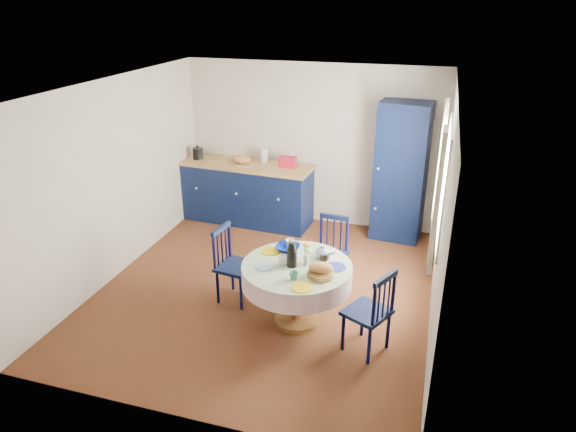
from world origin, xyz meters
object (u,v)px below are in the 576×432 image
(chair_left, at_px, (233,264))
(chair_right, at_px, (371,312))
(cobalt_bowl, at_px, (288,248))
(mug_b, at_px, (294,276))
(mug_a, at_px, (284,261))
(chair_far, at_px, (330,253))
(mug_d, at_px, (290,243))
(mug_c, at_px, (324,257))
(dining_table, at_px, (298,275))
(kitchen_counter, at_px, (245,192))
(pantry_cabinet, at_px, (401,172))

(chair_left, relative_size, chair_right, 0.99)
(cobalt_bowl, bearing_deg, mug_b, -67.89)
(chair_right, height_order, mug_a, chair_right)
(chair_far, distance_m, mug_b, 1.22)
(chair_left, distance_m, mug_d, 0.74)
(chair_right, bearing_deg, mug_d, -96.51)
(mug_c, bearing_deg, dining_table, -144.37)
(dining_table, bearing_deg, mug_b, -82.34)
(chair_left, distance_m, mug_b, 1.10)
(kitchen_counter, height_order, mug_a, kitchen_counter)
(kitchen_counter, bearing_deg, mug_a, -56.78)
(mug_a, xyz_separation_m, mug_c, (0.40, 0.20, 0.00))
(cobalt_bowl, bearing_deg, kitchen_counter, 121.93)
(kitchen_counter, relative_size, cobalt_bowl, 8.21)
(mug_c, bearing_deg, chair_far, 96.32)
(mug_c, relative_size, mug_d, 1.14)
(mug_d, bearing_deg, chair_far, 51.77)
(chair_left, height_order, mug_d, chair_left)
(mug_d, bearing_deg, dining_table, -62.29)
(mug_b, xyz_separation_m, mug_c, (0.21, 0.48, 0.00))
(dining_table, xyz_separation_m, cobalt_bowl, (-0.20, 0.30, 0.15))
(chair_far, distance_m, cobalt_bowl, 0.75)
(mug_d, bearing_deg, chair_left, -168.12)
(kitchen_counter, relative_size, mug_a, 19.74)
(pantry_cabinet, height_order, mug_b, pantry_cabinet)
(chair_right, xyz_separation_m, mug_d, (-1.05, 0.67, 0.29))
(chair_right, height_order, mug_b, chair_right)
(kitchen_counter, xyz_separation_m, mug_b, (1.61, -2.79, 0.27))
(kitchen_counter, distance_m, chair_left, 2.34)
(pantry_cabinet, height_order, mug_c, pantry_cabinet)
(kitchen_counter, bearing_deg, mug_d, -53.25)
(kitchen_counter, xyz_separation_m, mug_d, (1.36, -2.09, 0.27))
(chair_far, height_order, chair_right, chair_right)
(kitchen_counter, xyz_separation_m, chair_left, (0.70, -2.23, -0.02))
(chair_right, relative_size, mug_d, 9.32)
(dining_table, height_order, chair_right, dining_table)
(kitchen_counter, height_order, pantry_cabinet, pantry_cabinet)
(chair_far, height_order, mug_b, chair_far)
(chair_far, height_order, mug_a, chair_far)
(chair_right, xyz_separation_m, mug_a, (-0.99, 0.26, 0.29))
(dining_table, bearing_deg, mug_c, 35.63)
(chair_right, bearing_deg, kitchen_counter, -112.78)
(pantry_cabinet, distance_m, mug_d, 2.44)
(chair_far, xyz_separation_m, chair_right, (0.67, -1.16, 0.01))
(mug_d, distance_m, cobalt_bowl, 0.10)
(mug_b, bearing_deg, kitchen_counter, 119.97)
(chair_right, xyz_separation_m, mug_b, (-0.80, -0.02, 0.29))
(chair_right, bearing_deg, mug_a, -78.62)
(pantry_cabinet, height_order, chair_right, pantry_cabinet)
(dining_table, xyz_separation_m, mug_c, (0.25, 0.18, 0.16))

